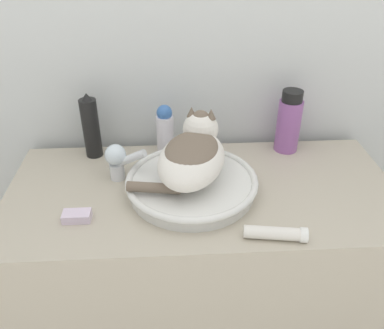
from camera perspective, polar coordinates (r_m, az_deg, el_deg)
The scene contains 10 objects.
wall_back at distance 1.32m, azimuth 0.53°, elevation 18.93°, with size 8.00×0.05×2.40m.
vanity_counter at distance 1.46m, azimuth 1.25°, elevation -16.51°, with size 1.13×0.53×0.81m.
sink_basin at distance 1.16m, azimuth -0.04°, elevation -2.69°, with size 0.38×0.38×0.05m.
cat at distance 1.12m, azimuth 0.12°, elevation 1.65°, with size 0.30×0.31×0.17m.
faucet at distance 1.21m, azimuth -10.34°, elevation 0.72°, with size 0.13×0.08×0.11m.
hairspray_can_black at distance 1.34m, azimuth -14.00°, elevation 5.10°, with size 0.05×0.05×0.22m.
lotion_bottle_white at distance 1.32m, azimuth -3.81°, elevation 4.87°, with size 0.06×0.06×0.17m.
mouthwash_bottle at distance 1.37m, azimuth 13.43°, elevation 5.79°, with size 0.08×0.08×0.21m.
cream_tube at distance 1.03m, azimuth 11.75°, elevation -9.44°, with size 0.16×0.06×0.04m.
soap_bar at distance 1.11m, azimuth -15.86°, elevation -6.99°, with size 0.07×0.04×0.02m.
Camera 1 is at (-0.09, -0.69, 1.50)m, focal length 38.00 mm.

